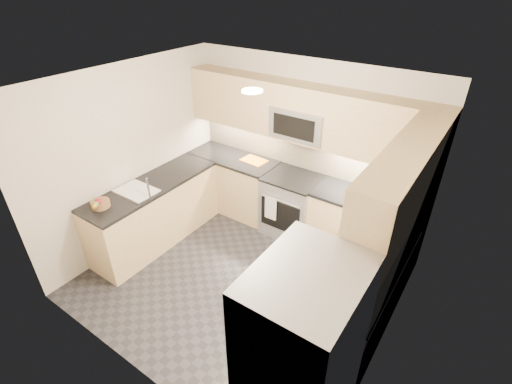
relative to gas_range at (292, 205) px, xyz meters
name	(u,v)px	position (x,y,z in m)	size (l,w,h in m)	color
floor	(241,279)	(0.00, -1.28, -0.46)	(3.60, 3.20, 0.00)	black
ceiling	(235,86)	(0.00, -1.28, 2.04)	(3.60, 3.20, 0.02)	beige
wall_back	(306,149)	(0.00, 0.32, 0.79)	(3.60, 0.02, 2.50)	beige
wall_front	(121,283)	(0.00, -2.88, 0.79)	(3.60, 0.02, 2.50)	beige
wall_left	(132,158)	(-1.80, -1.28, 0.79)	(0.02, 3.20, 2.50)	beige
wall_right	(400,259)	(1.80, -1.28, 0.79)	(0.02, 3.20, 2.50)	beige
base_cab_back_left	(234,184)	(-1.09, 0.02, -0.01)	(1.42, 0.60, 0.90)	#D3B37F
base_cab_back_right	(363,230)	(1.09, 0.02, -0.01)	(1.42, 0.60, 0.90)	#D3B37F
base_cab_right	(361,297)	(1.50, -1.12, -0.01)	(0.60, 1.70, 0.90)	#D3B37F
base_cab_peninsula	(156,213)	(-1.50, -1.28, -0.01)	(0.60, 2.00, 0.90)	#D3B37F
countertop_back_left	(233,158)	(-1.09, 0.02, 0.47)	(1.42, 0.63, 0.04)	black
countertop_back_right	(369,201)	(1.09, 0.02, 0.47)	(1.42, 0.63, 0.04)	black
countertop_right	(368,264)	(1.50, -1.12, 0.47)	(0.63, 1.70, 0.04)	black
countertop_peninsula	(151,185)	(-1.50, -1.28, 0.47)	(0.63, 2.00, 0.04)	black
upper_cab_back	(302,113)	(0.00, 0.15, 1.37)	(3.60, 0.35, 0.75)	#D3B37F
upper_cab_right	(403,185)	(1.62, -1.00, 1.37)	(0.35, 1.95, 0.75)	#D3B37F
backsplash_back	(305,152)	(0.00, 0.32, 0.74)	(3.60, 0.01, 0.51)	tan
backsplash_right	(412,238)	(1.80, -0.82, 0.74)	(0.01, 2.30, 0.51)	tan
gas_range	(292,205)	(0.00, 0.00, 0.00)	(0.76, 0.65, 0.91)	#AAABB2
range_cooktop	(293,178)	(0.00, 0.00, 0.46)	(0.76, 0.65, 0.03)	black
oven_door_glass	(280,216)	(0.00, -0.33, -0.01)	(0.62, 0.02, 0.45)	black
oven_handle	(280,201)	(0.00, -0.35, 0.26)	(0.02, 0.02, 0.60)	#B2B5BA
microwave	(301,123)	(0.00, 0.12, 1.24)	(0.76, 0.40, 0.40)	#919298
microwave_door	(293,127)	(0.00, -0.08, 1.24)	(0.60, 0.01, 0.28)	black
refrigerator	(301,360)	(1.45, -2.43, 0.45)	(0.70, 0.90, 1.80)	#A9ABB1
fridge_handle_left	(248,349)	(1.08, -2.61, 0.49)	(0.02, 0.02, 1.20)	#B2B5BA
fridge_handle_right	(273,318)	(1.08, -2.25, 0.49)	(0.02, 0.02, 1.20)	#B2B5BA
sink_basin	(137,195)	(-1.50, -1.53, 0.42)	(0.52, 0.38, 0.16)	white
faucet	(148,188)	(-1.24, -1.53, 0.62)	(0.03, 0.03, 0.28)	silver
utensil_bowl	(382,201)	(1.26, -0.04, 0.56)	(0.28, 0.28, 0.16)	#51A647
cutting_board	(254,160)	(-0.74, 0.09, 0.49)	(0.38, 0.26, 0.01)	orange
fruit_basket	(100,204)	(-1.57, -2.01, 0.53)	(0.23, 0.23, 0.08)	#8B6340
fruit_apple	(98,202)	(-1.53, -2.06, 0.60)	(0.08, 0.08, 0.08)	#A3121F
fruit_pear	(96,204)	(-1.50, -2.11, 0.60)	(0.06, 0.06, 0.06)	#5BB34C
dish_towel_check	(271,209)	(-0.13, -0.37, 0.10)	(0.18, 0.02, 0.34)	white
fruit_orange	(94,206)	(-1.48, -2.15, 0.60)	(0.06, 0.06, 0.06)	orange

